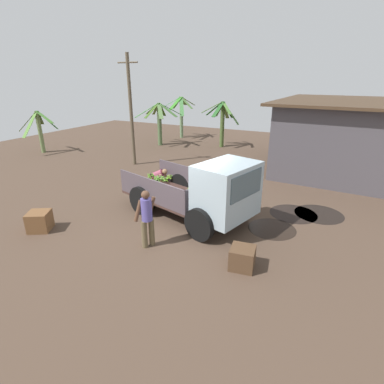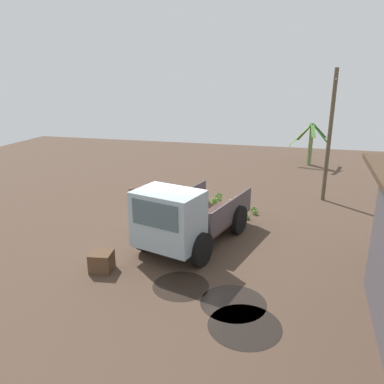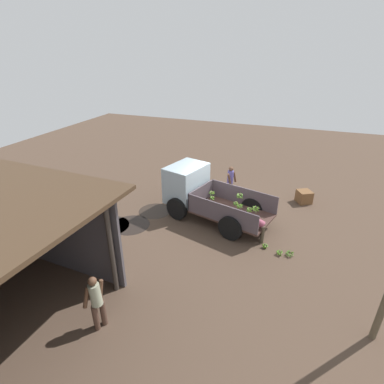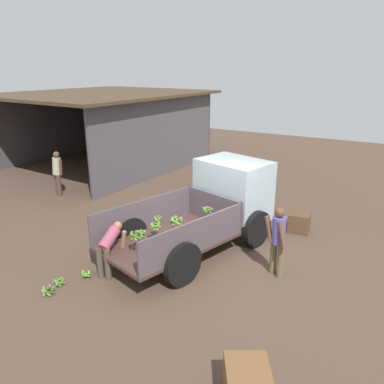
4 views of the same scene
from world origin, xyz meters
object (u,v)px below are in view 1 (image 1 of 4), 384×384
object	(u,v)px
banana_bunch_on_ground_1	(146,185)
wooden_crate_0	(40,221)
person_worker_loading	(156,179)
person_bystander_near_shed	(272,153)
person_foreground_visitor	(147,216)
banana_bunch_on_ground_2	(153,189)
wooden_crate_1	(242,258)
cargo_truck	(212,192)
utility_pole	(131,110)
banana_bunch_on_ground_0	(138,184)

from	to	relation	value
banana_bunch_on_ground_1	wooden_crate_0	bearing A→B (deg)	-98.48
person_worker_loading	wooden_crate_0	size ratio (longest dim) A/B	1.84
banana_bunch_on_ground_1	wooden_crate_0	size ratio (longest dim) A/B	0.41
person_bystander_near_shed	wooden_crate_0	size ratio (longest dim) A/B	2.64
wooden_crate_0	person_foreground_visitor	bearing A→B (deg)	11.72
banana_bunch_on_ground_2	wooden_crate_0	distance (m)	4.56
wooden_crate_1	person_worker_loading	bearing A→B (deg)	145.38
cargo_truck	banana_bunch_on_ground_1	size ratio (longest dim) A/B	19.35
wooden_crate_0	utility_pole	bearing A→B (deg)	104.53
banana_bunch_on_ground_2	person_foreground_visitor	bearing A→B (deg)	-58.34
utility_pole	person_worker_loading	bearing A→B (deg)	-42.91
utility_pole	banana_bunch_on_ground_0	xyz separation A→B (m)	(2.25, -2.76, -2.73)
person_foreground_visitor	person_bystander_near_shed	xyz separation A→B (m)	(1.43, 8.72, -0.01)
banana_bunch_on_ground_2	wooden_crate_1	world-z (taller)	wooden_crate_1
wooden_crate_0	cargo_truck	bearing A→B (deg)	30.44
person_bystander_near_shed	banana_bunch_on_ground_2	size ratio (longest dim) A/B	6.98
banana_bunch_on_ground_1	wooden_crate_1	world-z (taller)	wooden_crate_1
person_bystander_near_shed	banana_bunch_on_ground_0	size ratio (longest dim) A/B	5.45
cargo_truck	person_bystander_near_shed	bearing A→B (deg)	102.66
cargo_truck	wooden_crate_0	size ratio (longest dim) A/B	7.97
cargo_truck	person_worker_loading	bearing A→B (deg)	171.05
banana_bunch_on_ground_2	wooden_crate_1	bearing A→B (deg)	-35.21
banana_bunch_on_ground_0	wooden_crate_1	xyz separation A→B (m)	(5.82, -3.66, 0.17)
banana_bunch_on_ground_2	wooden_crate_0	world-z (taller)	wooden_crate_0
person_foreground_visitor	banana_bunch_on_ground_0	xyz separation A→B (m)	(-3.15, 3.84, -0.81)
banana_bunch_on_ground_2	cargo_truck	bearing A→B (deg)	-27.02
banana_bunch_on_ground_1	wooden_crate_1	xyz separation A→B (m)	(5.48, -3.72, 0.17)
person_bystander_near_shed	banana_bunch_on_ground_2	xyz separation A→B (m)	(-3.69, -5.06, -0.81)
cargo_truck	person_bystander_near_shed	xyz separation A→B (m)	(0.35, 6.76, -0.20)
person_bystander_near_shed	wooden_crate_1	distance (m)	8.65
cargo_truck	banana_bunch_on_ground_1	xyz separation A→B (m)	(-3.88, 1.95, -1.00)
banana_bunch_on_ground_1	wooden_crate_1	bearing A→B (deg)	-34.22
person_bystander_near_shed	cargo_truck	bearing A→B (deg)	-69.91
banana_bunch_on_ground_1	banana_bunch_on_ground_2	bearing A→B (deg)	-24.27
person_worker_loading	banana_bunch_on_ground_2	distance (m)	0.82
banana_bunch_on_ground_1	banana_bunch_on_ground_2	world-z (taller)	banana_bunch_on_ground_1
wooden_crate_1	banana_bunch_on_ground_0	bearing A→B (deg)	147.87
person_bystander_near_shed	banana_bunch_on_ground_2	distance (m)	6.31
banana_bunch_on_ground_1	person_worker_loading	bearing A→B (deg)	-32.30
banana_bunch_on_ground_0	banana_bunch_on_ground_1	bearing A→B (deg)	11.13
cargo_truck	utility_pole	world-z (taller)	utility_pole
person_foreground_visitor	person_worker_loading	distance (m)	3.78
utility_pole	person_foreground_visitor	xyz separation A→B (m)	(5.40, -6.61, -1.92)
utility_pole	person_bystander_near_shed	distance (m)	7.41
utility_pole	person_worker_loading	xyz separation A→B (m)	(3.56, -3.31, -2.14)
cargo_truck	person_worker_loading	size ratio (longest dim) A/B	4.32
person_worker_loading	person_bystander_near_shed	world-z (taller)	person_bystander_near_shed
person_foreground_visitor	person_bystander_near_shed	distance (m)	8.84
person_worker_loading	wooden_crate_1	distance (m)	5.49
banana_bunch_on_ground_2	banana_bunch_on_ground_0	bearing A→B (deg)	168.64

